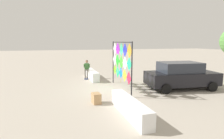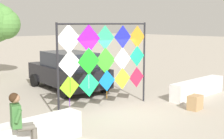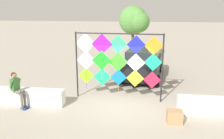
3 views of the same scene
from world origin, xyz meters
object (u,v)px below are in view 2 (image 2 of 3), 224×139
at_px(kite_display_rack, 105,57).
at_px(parked_car, 68,70).
at_px(seated_vendor, 21,120).
at_px(cardboard_box_large, 195,103).

bearing_deg(kite_display_rack, parked_car, 73.18).
distance_m(kite_display_rack, seated_vendor, 4.46).
bearing_deg(seated_vendor, kite_display_rack, 21.17).
xyz_separation_m(seated_vendor, parked_car, (5.20, 5.36, -0.02)).
distance_m(seated_vendor, cardboard_box_large, 6.49).
bearing_deg(seated_vendor, cardboard_box_large, -5.30).
height_order(seated_vendor, parked_car, parked_car).
relative_size(parked_car, cardboard_box_large, 8.55).
bearing_deg(kite_display_rack, cardboard_box_large, -42.39).
distance_m(parked_car, cardboard_box_large, 6.11).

